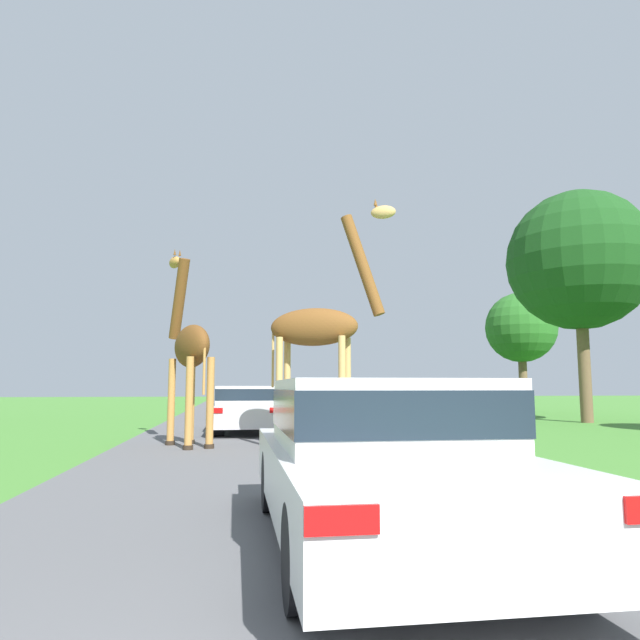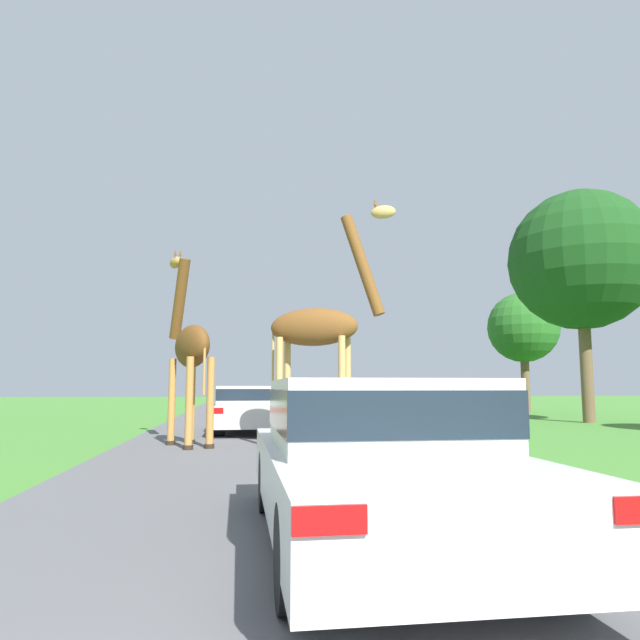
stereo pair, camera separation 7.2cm
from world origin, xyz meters
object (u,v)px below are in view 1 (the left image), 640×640
object	(u,v)px
giraffe_near_road	(320,328)
car_far_ahead	(245,408)
car_queue_right	(274,403)
tree_left_edge	(521,328)
tree_right_cluster	(579,261)
car_lead_maroon	(381,455)
car_queue_left	(285,400)
giraffe_companion	(189,348)

from	to	relation	value
giraffe_near_road	car_far_ahead	bearing A→B (deg)	-139.47
giraffe_near_road	car_queue_right	bearing A→B (deg)	-155.71
car_queue_right	tree_left_edge	bearing A→B (deg)	18.04
tree_right_cluster	car_lead_maroon	bearing A→B (deg)	-128.29
car_queue_left	tree_right_cluster	xyz separation A→B (m)	(10.79, -8.88, 5.60)
car_queue_right	car_queue_left	bearing A→B (deg)	80.16
giraffe_near_road	car_queue_left	world-z (taller)	giraffe_near_road
tree_left_edge	giraffe_near_road	bearing A→B (deg)	-129.93
car_lead_maroon	car_queue_left	world-z (taller)	car_lead_maroon
car_lead_maroon	car_queue_left	bearing A→B (deg)	87.09
car_queue_right	tree_right_cluster	bearing A→B (deg)	-17.84
giraffe_companion	car_far_ahead	bearing A→B (deg)	46.24
car_far_ahead	tree_right_cluster	xyz separation A→B (m)	(12.99, 2.70, 5.55)
giraffe_companion	car_queue_left	distance (m)	15.97
giraffe_near_road	tree_right_cluster	world-z (taller)	tree_right_cluster
car_lead_maroon	car_far_ahead	size ratio (longest dim) A/B	1.04
car_far_ahead	car_lead_maroon	bearing A→B (deg)	-85.53
car_queue_right	car_queue_left	xyz separation A→B (m)	(0.89, 5.13, -0.03)
giraffe_near_road	car_queue_left	bearing A→B (deg)	-159.18
car_queue_right	giraffe_near_road	bearing A→B (deg)	-88.75
car_far_ahead	car_queue_right	bearing A→B (deg)	78.50
giraffe_companion	car_lead_maroon	world-z (taller)	giraffe_companion
tree_right_cluster	tree_left_edge	bearing A→B (deg)	77.55
car_lead_maroon	giraffe_companion	bearing A→B (deg)	105.31
car_far_ahead	tree_right_cluster	world-z (taller)	tree_right_cluster
giraffe_near_road	car_far_ahead	xyz separation A→B (m)	(-1.56, 4.96, -1.93)
tree_left_edge	tree_right_cluster	xyz separation A→B (m)	(-1.80, -8.15, 1.80)
giraffe_near_road	tree_left_edge	xyz separation A→B (m)	(13.22, 15.80, 1.82)
giraffe_companion	car_queue_right	world-z (taller)	giraffe_companion
tree_left_edge	tree_right_cluster	world-z (taller)	tree_right_cluster
car_lead_maroon	car_far_ahead	bearing A→B (deg)	94.47
giraffe_companion	car_lead_maroon	bearing A→B (deg)	-99.04
giraffe_companion	car_queue_left	size ratio (longest dim) A/B	1.06
giraffe_near_road	giraffe_companion	world-z (taller)	giraffe_near_road
car_far_ahead	tree_left_edge	world-z (taller)	tree_left_edge
giraffe_companion	car_lead_maroon	size ratio (longest dim) A/B	1.02
car_queue_left	car_far_ahead	size ratio (longest dim) A/B	1.00
giraffe_companion	tree_right_cluster	distance (m)	16.32
car_queue_right	tree_left_edge	xyz separation A→B (m)	(13.47, 4.39, 3.77)
car_queue_right	tree_right_cluster	world-z (taller)	tree_right_cluster
car_lead_maroon	car_queue_left	distance (m)	24.13
tree_left_edge	giraffe_companion	bearing A→B (deg)	-137.62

